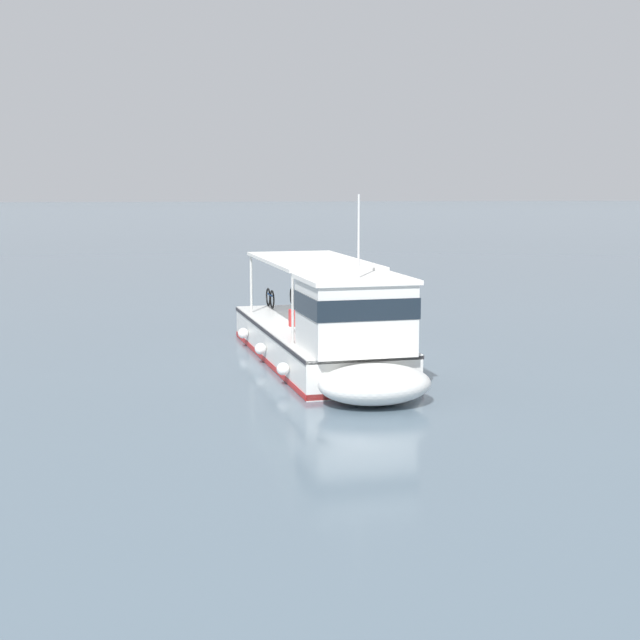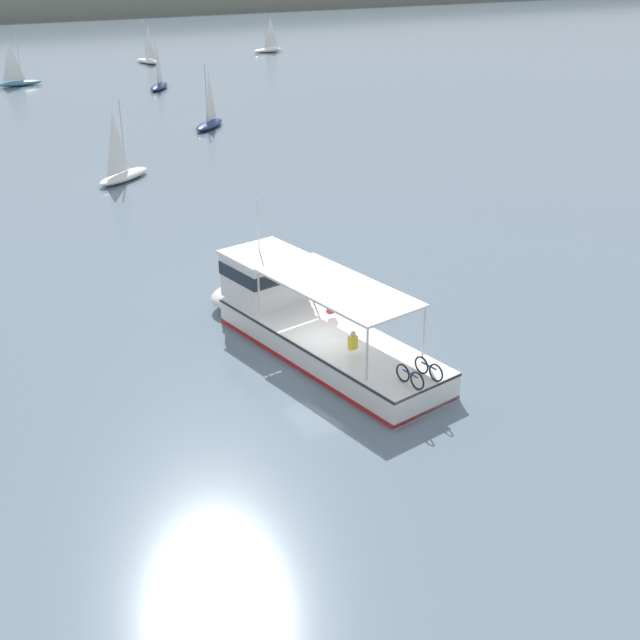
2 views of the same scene
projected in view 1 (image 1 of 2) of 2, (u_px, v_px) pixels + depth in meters
ground_plane at (329, 360)px, 30.88m from camera, size 400.00×400.00×0.00m
ferry_main at (328, 338)px, 29.00m from camera, size 5.21×13.04×5.32m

